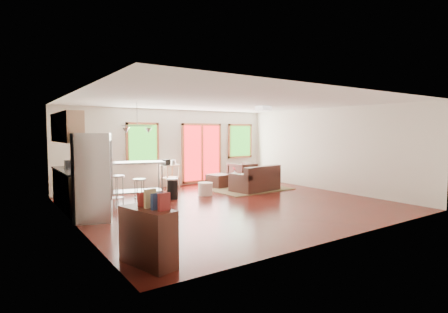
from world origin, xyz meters
TOP-DOWN VIEW (x-y plane):
  - floor at (0.00, 0.00)m, footprint 7.50×7.00m
  - ceiling at (0.00, 0.00)m, footprint 7.50×7.00m
  - back_wall at (0.00, 3.51)m, footprint 7.50×0.02m
  - left_wall at (-3.76, 0.00)m, footprint 0.02×7.00m
  - right_wall at (3.76, 0.00)m, footprint 0.02×7.00m
  - front_wall at (0.00, -3.51)m, footprint 7.50×0.02m
  - window_left at (-1.00, 3.46)m, footprint 1.10×0.05m
  - french_doors at (1.20, 3.46)m, footprint 1.60×0.05m
  - window_right at (2.90, 3.46)m, footprint 1.10×0.05m
  - rug at (1.80, 1.57)m, footprint 2.53×1.98m
  - loveseat at (1.76, 1.12)m, footprint 1.60×1.06m
  - coffee_table at (1.96, 1.67)m, footprint 1.03×0.73m
  - armchair at (2.36, 2.62)m, footprint 0.89×0.85m
  - ottoman at (1.22, 2.40)m, footprint 0.76×0.76m
  - pouf at (0.10, 1.41)m, footprint 0.55×0.55m
  - vase at (1.61, 2.03)m, footprint 0.20×0.21m
  - book at (2.18, 1.57)m, footprint 0.23×0.05m
  - cabinets at (-3.49, 1.70)m, footprint 0.64×2.24m
  - refrigerator at (-3.34, 0.21)m, footprint 0.92×0.91m
  - island at (-2.02, 1.65)m, footprint 1.79×1.05m
  - cup at (-1.62, 1.70)m, footprint 0.15×0.12m
  - bar_stool_a at (-2.55, 1.20)m, footprint 0.48×0.48m
  - bar_stool_b at (-2.02, 1.09)m, footprint 0.33×0.33m
  - trash_can at (-0.95, 1.42)m, footprint 0.35×0.35m
  - kitchen_cart at (-0.25, 3.11)m, footprint 0.72×0.58m
  - bookshelf at (-3.35, -2.76)m, footprint 0.57×0.96m
  - ceiling_flush at (1.60, 0.60)m, footprint 0.35×0.35m
  - pendant_light at (-1.90, 1.50)m, footprint 0.80×0.18m

SIDE VIEW (x-z plane):
  - floor at x=0.00m, z-range -0.02..0.00m
  - rug at x=1.80m, z-range 0.00..0.02m
  - pouf at x=0.10m, z-range 0.00..0.37m
  - ottoman at x=1.22m, z-range 0.00..0.43m
  - trash_can at x=-0.95m, z-range 0.00..0.57m
  - loveseat at x=1.76m, z-range -0.08..0.72m
  - coffee_table at x=1.96m, z-range 0.14..0.52m
  - bookshelf at x=-3.35m, z-range -0.11..0.94m
  - armchair at x=2.36m, z-range 0.00..0.83m
  - bar_stool_b at x=-2.02m, z-range 0.16..0.84m
  - vase at x=1.61m, z-range 0.36..0.64m
  - book at x=2.18m, z-range 0.40..0.71m
  - bar_stool_a at x=-2.55m, z-range 0.19..0.98m
  - kitchen_cart at x=-0.25m, z-range 0.18..1.14m
  - island at x=-2.02m, z-range 0.20..1.26m
  - refrigerator at x=-3.34m, z-range 0.00..1.82m
  - cabinets at x=-3.49m, z-range -0.22..2.08m
  - cup at x=-1.62m, z-range 0.95..1.08m
  - french_doors at x=1.20m, z-range 0.05..2.15m
  - back_wall at x=0.00m, z-range 0.00..2.60m
  - left_wall at x=-3.76m, z-range 0.00..2.60m
  - right_wall at x=3.76m, z-range 0.00..2.60m
  - front_wall at x=0.00m, z-range 0.00..2.60m
  - window_left at x=-1.00m, z-range 0.85..2.15m
  - window_right at x=2.90m, z-range 0.85..2.15m
  - pendant_light at x=-1.90m, z-range 1.50..2.29m
  - ceiling_flush at x=1.60m, z-range 2.47..2.59m
  - ceiling at x=0.00m, z-range 2.60..2.62m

